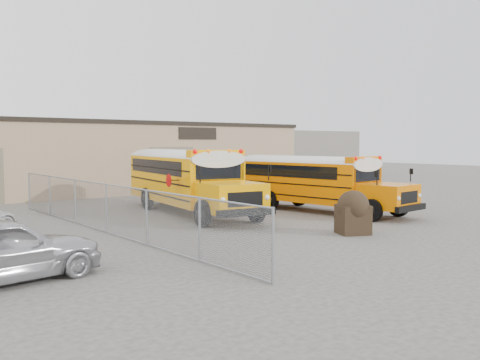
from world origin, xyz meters
TOP-DOWN VIEW (x-y plane):
  - ground at (0.00, 0.00)m, footprint 120.00×120.00m
  - warehouse at (-0.00, 19.99)m, footprint 30.20×10.20m
  - chainlink_fence at (-6.00, 3.00)m, footprint 0.07×18.07m
  - distant_building_right at (24.00, 24.00)m, footprint 10.00×8.00m
  - school_bus_left at (0.39, 12.23)m, footprint 4.09×10.58m
  - school_bus_right at (4.01, 8.32)m, footprint 3.14×9.39m
  - tarp_bundle at (0.86, -2.63)m, footprint 1.35×1.30m

SIDE VIEW (x-z plane):
  - ground at x=0.00m, z-range 0.00..0.00m
  - tarp_bundle at x=0.86m, z-range 0.02..1.59m
  - chainlink_fence at x=-6.00m, z-range 0.00..1.80m
  - school_bus_right at x=4.01m, z-range 0.21..2.91m
  - school_bus_left at x=0.39m, z-range 0.24..3.26m
  - distant_building_right at x=24.00m, z-range 0.00..4.40m
  - warehouse at x=0.00m, z-range 0.04..4.71m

